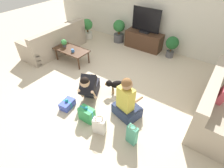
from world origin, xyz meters
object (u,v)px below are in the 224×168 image
(sofa_right, at_px, (220,106))
(potted_plant_back_right, at_px, (172,45))
(person_kneeling, at_px, (89,86))
(mug, at_px, (73,51))
(gift_bag_a, at_px, (99,126))
(coffee_table, at_px, (71,51))
(potted_plant_corner_left, at_px, (87,27))
(gift_box_b, at_px, (87,114))
(tv_console, at_px, (144,40))
(dog, at_px, (115,84))
(gift_bag_b, at_px, (132,135))
(gift_box_a, at_px, (67,104))
(sofa_left, at_px, (56,42))
(tv, at_px, (146,22))
(person_sitting, at_px, (127,102))
(tabletop_plant, at_px, (64,43))
(potted_plant_back_left, at_px, (119,30))

(sofa_right, distance_m, potted_plant_back_right, 2.47)
(person_kneeling, height_order, mug, person_kneeling)
(gift_bag_a, bearing_deg, sofa_right, 44.29)
(coffee_table, distance_m, potted_plant_corner_left, 1.74)
(person_kneeling, bearing_deg, gift_box_b, -80.34)
(tv_console, height_order, person_kneeling, person_kneeling)
(gift_bag_a, bearing_deg, gift_box_b, 167.26)
(person_kneeling, bearing_deg, dog, 25.19)
(potted_plant_corner_left, relative_size, gift_bag_b, 1.62)
(gift_box_b, bearing_deg, mug, 141.31)
(gift_box_a, xyz_separation_m, gift_bag_b, (1.57, 0.05, 0.13))
(gift_box_a, bearing_deg, potted_plant_back_right, 73.31)
(potted_plant_back_right, relative_size, person_kneeling, 0.85)
(sofa_left, height_order, tv, tv)
(potted_plant_back_right, bearing_deg, sofa_left, -150.86)
(coffee_table, relative_size, person_sitting, 1.08)
(sofa_right, height_order, potted_plant_corner_left, sofa_right)
(tv, bearing_deg, coffee_table, -123.60)
(sofa_right, relative_size, gift_bag_a, 5.83)
(potted_plant_back_right, relative_size, person_sitting, 0.69)
(tv, xyz_separation_m, mug, (-1.17, -2.10, -0.45))
(dog, xyz_separation_m, tabletop_plant, (-2.13, 0.45, 0.29))
(dog, xyz_separation_m, gift_bag_a, (0.40, -1.09, -0.07))
(tv_console, height_order, gift_bag_a, tv_console)
(tv, height_order, tabletop_plant, tv)
(sofa_right, relative_size, mug, 17.38)
(dog, height_order, gift_bag_a, dog)
(mug, bearing_deg, gift_box_a, -50.36)
(sofa_left, distance_m, gift_bag_b, 4.06)
(sofa_right, height_order, gift_bag_a, sofa_right)
(potted_plant_back_right, relative_size, gift_bag_b, 1.53)
(potted_plant_back_right, distance_m, gift_box_a, 3.55)
(potted_plant_back_left, bearing_deg, dog, -58.41)
(person_kneeling, distance_m, mug, 1.54)
(tv_console, relative_size, tabletop_plant, 5.46)
(potted_plant_back_left, height_order, gift_box_b, potted_plant_back_left)
(potted_plant_corner_left, distance_m, person_sitting, 4.03)
(tv, xyz_separation_m, person_sitting, (1.10, -2.90, -0.54))
(gift_bag_b, distance_m, tabletop_plant, 3.44)
(coffee_table, relative_size, potted_plant_corner_left, 1.47)
(person_sitting, distance_m, mug, 2.41)
(tv, xyz_separation_m, potted_plant_back_left, (-0.96, -0.05, -0.47))
(tv, distance_m, dog, 2.59)
(tabletop_plant, bearing_deg, person_kneeling, -27.59)
(coffee_table, bearing_deg, gift_bag_b, -25.93)
(potted_plant_corner_left, bearing_deg, tabletop_plant, -73.00)
(sofa_left, bearing_deg, gift_box_a, 53.65)
(person_kneeling, distance_m, dog, 0.60)
(potted_plant_corner_left, relative_size, mug, 5.87)
(potted_plant_back_left, height_order, dog, potted_plant_back_left)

